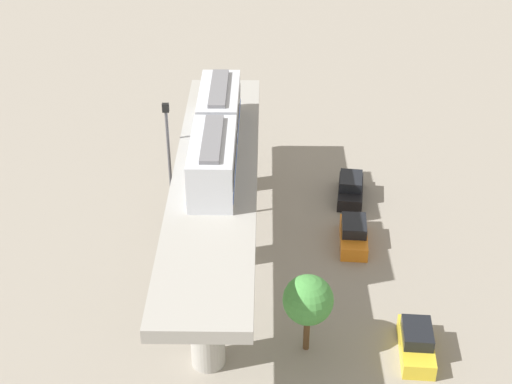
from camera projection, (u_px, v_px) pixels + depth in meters
ground_plane at (218, 262)px, 49.78m from camera, size 120.00×120.00×0.00m
viaduct at (216, 196)px, 46.99m from camera, size 5.20×28.00×6.84m
train at (216, 134)px, 47.16m from camera, size 2.64×13.55×3.24m
parked_car_black at (350, 189)px, 56.03m from camera, size 2.30×4.39×1.76m
parked_car_orange at (354, 234)px, 51.15m from camera, size 2.07×4.31×1.76m
parked_car_yellow at (416, 343)px, 42.30m from camera, size 2.08×4.31×1.76m
tree_near_viaduct at (308, 300)px, 41.11m from camera, size 2.83×2.83×5.01m
signal_post at (169, 160)px, 50.74m from camera, size 0.44×0.28×9.44m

